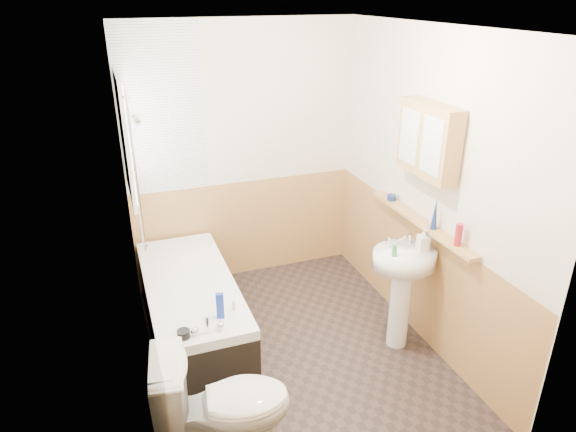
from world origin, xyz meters
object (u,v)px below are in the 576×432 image
at_px(bathtub, 192,307).
at_px(sink, 402,279).
at_px(pine_shelf, 420,222).
at_px(medicine_cabinet, 428,140).
at_px(toilet, 224,407).

xyz_separation_m(bathtub, sink, (1.57, -0.70, 0.35)).
relative_size(bathtub, pine_shelf, 1.24).
height_order(bathtub, medicine_cabinet, medicine_cabinet).
distance_m(sink, medicine_cabinet, 1.10).
bearing_deg(medicine_cabinet, sink, -148.26).
height_order(bathtub, pine_shelf, pine_shelf).
height_order(pine_shelf, medicine_cabinet, medicine_cabinet).
xyz_separation_m(pine_shelf, medicine_cabinet, (-0.03, -0.03, 0.67)).
bearing_deg(pine_shelf, toilet, -157.01).
height_order(toilet, pine_shelf, pine_shelf).
xyz_separation_m(sink, medicine_cabinet, (0.17, 0.11, 1.08)).
bearing_deg(sink, pine_shelf, 21.55).
bearing_deg(pine_shelf, medicine_cabinet, -132.59).
bearing_deg(medicine_cabinet, bathtub, 161.31).
height_order(toilet, sink, sink).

